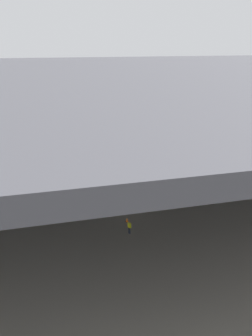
% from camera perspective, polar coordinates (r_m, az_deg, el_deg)
% --- Properties ---
extents(ground_plane, '(110.00, 110.00, 0.00)m').
position_cam_1_polar(ground_plane, '(52.84, 0.83, -3.29)').
color(ground_plane, gray).
extents(hangar_structure, '(121.00, 99.00, 15.98)m').
position_cam_1_polar(hangar_structure, '(62.20, -2.77, 14.80)').
color(hangar_structure, '#4C4F54').
rests_on(hangar_structure, ground_plane).
extents(airplane_main, '(33.39, 33.64, 10.93)m').
position_cam_1_polar(airplane_main, '(57.82, 0.32, 2.30)').
color(airplane_main, white).
rests_on(airplane_main, ground_plane).
extents(boarding_stairs, '(4.32, 2.67, 4.55)m').
position_cam_1_polar(boarding_stairs, '(49.70, 0.21, -3.92)').
color(boarding_stairs, slate).
rests_on(boarding_stairs, ground_plane).
extents(crew_worker_near_nose, '(0.37, 0.49, 1.57)m').
position_cam_1_polar(crew_worker_near_nose, '(40.68, 0.54, -9.35)').
color(crew_worker_near_nose, '#232838').
rests_on(crew_worker_near_nose, ground_plane).
extents(crew_worker_by_stairs, '(0.37, 0.49, 1.77)m').
position_cam_1_polar(crew_worker_by_stairs, '(47.40, -0.06, -4.75)').
color(crew_worker_by_stairs, '#232838').
rests_on(crew_worker_by_stairs, ground_plane).
extents(traffic_cone_orange, '(0.36, 0.36, 0.60)m').
position_cam_1_polar(traffic_cone_orange, '(43.37, 0.16, -8.28)').
color(traffic_cone_orange, black).
rests_on(traffic_cone_orange, ground_plane).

